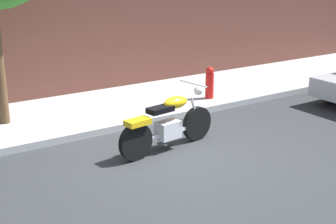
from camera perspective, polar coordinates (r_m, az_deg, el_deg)
The scene contains 4 objects.
ground_plane at distance 8.31m, azimuth 1.37°, elevation -5.37°, with size 60.00×60.00×0.00m, color #303335.
sidewalk at distance 10.82m, azimuth -7.94°, elevation 0.36°, with size 20.53×2.77×0.14m, color #ADADAD.
motorcycle at distance 8.45m, azimuth -0.03°, elevation -1.53°, with size 2.12×0.70×1.15m.
fire_hydrant at distance 11.30m, azimuth 5.07°, elevation 3.25°, with size 0.20×0.20×0.91m.
Camera 1 is at (-4.36, -6.29, 3.24)m, focal length 50.23 mm.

